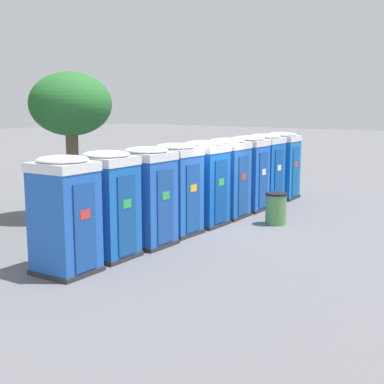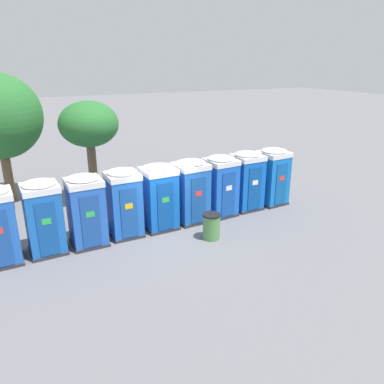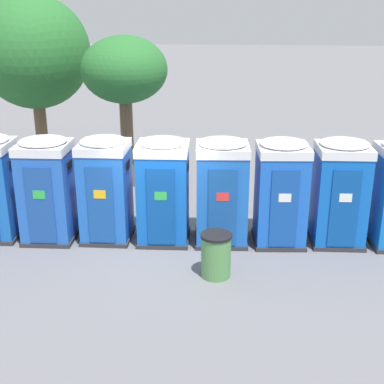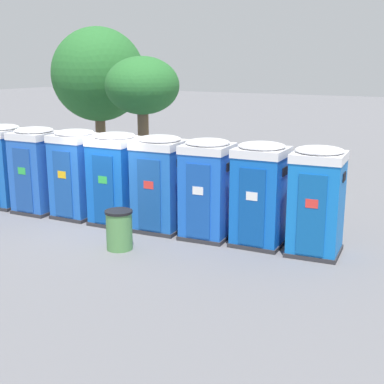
# 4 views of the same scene
# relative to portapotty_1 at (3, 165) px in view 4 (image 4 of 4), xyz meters

# --- Properties ---
(ground_plane) EXTENTS (120.00, 120.00, 0.00)m
(ground_plane) POSITION_rel_portapotty_1_xyz_m (4.16, -0.11, -1.28)
(ground_plane) COLOR slate
(portapotty_1) EXTENTS (1.24, 1.27, 2.54)m
(portapotty_1) POSITION_rel_portapotty_1_xyz_m (0.00, 0.00, 0.00)
(portapotty_1) COLOR #2D2D33
(portapotty_1) RESTS_ON ground
(portapotty_2) EXTENTS (1.25, 1.24, 2.54)m
(portapotty_2) POSITION_rel_portapotty_1_xyz_m (1.39, -0.01, -0.00)
(portapotty_2) COLOR #2D2D33
(portapotty_2) RESTS_ON ground
(portapotty_3) EXTENTS (1.19, 1.23, 2.54)m
(portapotty_3) POSITION_rel_portapotty_1_xyz_m (2.76, 0.14, 0.00)
(portapotty_3) COLOR #2D2D33
(portapotty_3) RESTS_ON ground
(portapotty_4) EXTENTS (1.27, 1.25, 2.54)m
(portapotty_4) POSITION_rel_portapotty_1_xyz_m (4.15, 0.17, -0.00)
(portapotty_4) COLOR #2D2D33
(portapotty_4) RESTS_ON ground
(portapotty_5) EXTENTS (1.33, 1.29, 2.54)m
(portapotty_5) POSITION_rel_portapotty_1_xyz_m (5.53, 0.24, -0.00)
(portapotty_5) COLOR #2D2D33
(portapotty_5) RESTS_ON ground
(portapotty_6) EXTENTS (1.28, 1.29, 2.54)m
(portapotty_6) POSITION_rel_portapotty_1_xyz_m (6.91, 0.30, -0.00)
(portapotty_6) COLOR #2D2D33
(portapotty_6) RESTS_ON ground
(portapotty_7) EXTENTS (1.26, 1.25, 2.54)m
(portapotty_7) POSITION_rel_portapotty_1_xyz_m (8.29, 0.44, -0.00)
(portapotty_7) COLOR #2D2D33
(portapotty_7) RESTS_ON ground
(portapotty_8) EXTENTS (1.29, 1.30, 2.54)m
(portapotty_8) POSITION_rel_portapotty_1_xyz_m (9.67, 0.46, -0.00)
(portapotty_8) COLOR #2D2D33
(portapotty_8) RESTS_ON ground
(street_tree_0) EXTENTS (3.72, 3.72, 5.74)m
(street_tree_0) POSITION_rel_portapotty_1_xyz_m (-0.99, 6.03, 2.58)
(street_tree_0) COLOR brown
(street_tree_0) RESTS_ON ground
(street_tree_1) EXTENTS (2.54, 2.54, 4.58)m
(street_tree_1) POSITION_rel_portapotty_1_xyz_m (2.48, 4.04, 2.24)
(street_tree_1) COLOR brown
(street_tree_1) RESTS_ON ground
(trash_can) EXTENTS (0.66, 0.66, 0.96)m
(trash_can) POSITION_rel_portapotty_1_xyz_m (5.50, -1.53, -0.80)
(trash_can) COLOR #518C4C
(trash_can) RESTS_ON ground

